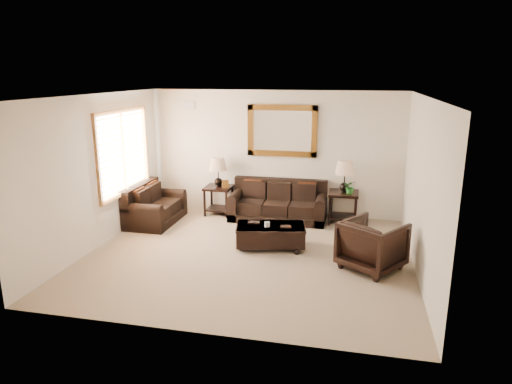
% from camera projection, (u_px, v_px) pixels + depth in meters
% --- Properties ---
extents(room, '(5.51, 5.01, 2.71)m').
position_uv_depth(room, '(248.00, 179.00, 7.54)').
color(room, gray).
rests_on(room, ground).
extents(window, '(0.07, 1.96, 1.66)m').
position_uv_depth(window, '(124.00, 152.00, 8.89)').
color(window, white).
rests_on(window, room).
extents(mirror, '(1.50, 0.06, 1.10)m').
position_uv_depth(mirror, '(282.00, 131.00, 9.71)').
color(mirror, '#553611').
rests_on(mirror, room).
extents(air_vent, '(0.25, 0.02, 0.18)m').
position_uv_depth(air_vent, '(189.00, 106.00, 10.02)').
color(air_vent, '#999999').
rests_on(air_vent, room).
extents(sofa, '(2.02, 0.87, 0.83)m').
position_uv_depth(sofa, '(278.00, 205.00, 9.75)').
color(sofa, black).
rests_on(sofa, room).
extents(loveseat, '(0.86, 1.44, 0.81)m').
position_uv_depth(loveseat, '(153.00, 208.00, 9.55)').
color(loveseat, black).
rests_on(loveseat, room).
extents(end_table_left, '(0.58, 0.58, 1.27)m').
position_uv_depth(end_table_left, '(218.00, 178.00, 9.96)').
color(end_table_left, black).
rests_on(end_table_left, room).
extents(end_table_right, '(0.60, 0.60, 1.32)m').
position_uv_depth(end_table_right, '(344.00, 182.00, 9.38)').
color(end_table_right, black).
rests_on(end_table_right, room).
extents(coffee_table, '(1.32, 0.88, 0.52)m').
position_uv_depth(coffee_table, '(271.00, 234.00, 8.16)').
color(coffee_table, black).
rests_on(coffee_table, room).
extents(armchair, '(1.16, 1.15, 0.88)m').
position_uv_depth(armchair, '(372.00, 243.00, 7.23)').
color(armchair, black).
rests_on(armchair, floor).
extents(potted_plant, '(0.30, 0.32, 0.22)m').
position_uv_depth(potted_plant, '(350.00, 188.00, 9.28)').
color(potted_plant, '#226121').
rests_on(potted_plant, end_table_right).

